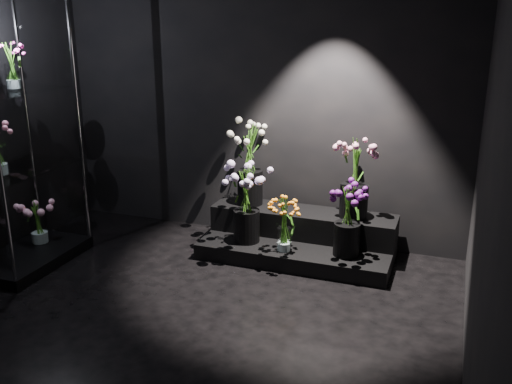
% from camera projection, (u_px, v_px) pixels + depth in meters
% --- Properties ---
extents(floor, '(4.00, 4.00, 0.00)m').
position_uv_depth(floor, '(162.00, 332.00, 4.01)').
color(floor, black).
rests_on(floor, ground).
extents(wall_back, '(4.00, 0.00, 4.00)m').
position_uv_depth(wall_back, '(258.00, 95.00, 5.37)').
color(wall_back, black).
rests_on(wall_back, floor).
extents(wall_right, '(0.00, 4.00, 4.00)m').
position_uv_depth(wall_right, '(492.00, 166.00, 2.93)').
color(wall_right, black).
rests_on(wall_right, floor).
extents(display_riser, '(1.72, 0.77, 0.38)m').
position_uv_depth(display_riser, '(300.00, 237.00, 5.27)').
color(display_riser, black).
rests_on(display_riser, floor).
extents(display_case, '(0.61, 1.02, 2.24)m').
position_uv_depth(display_case, '(15.00, 140.00, 4.77)').
color(display_case, black).
rests_on(display_case, floor).
extents(bouquet_orange_bells, '(0.31, 0.31, 0.48)m').
position_uv_depth(bouquet_orange_bells, '(284.00, 224.00, 4.94)').
color(bouquet_orange_bells, white).
rests_on(bouquet_orange_bells, display_riser).
extents(bouquet_lilac, '(0.45, 0.45, 0.70)m').
position_uv_depth(bouquet_lilac, '(246.00, 199.00, 5.09)').
color(bouquet_lilac, black).
rests_on(bouquet_lilac, display_riser).
extents(bouquet_purple, '(0.37, 0.37, 0.62)m').
position_uv_depth(bouquet_purple, '(348.00, 216.00, 4.82)').
color(bouquet_purple, black).
rests_on(bouquet_purple, display_riser).
extents(bouquet_cream_roses, '(0.47, 0.47, 0.80)m').
position_uv_depth(bouquet_cream_roses, '(250.00, 157.00, 5.34)').
color(bouquet_cream_roses, black).
rests_on(bouquet_cream_roses, display_riser).
extents(bouquet_pink_roses, '(0.37, 0.37, 0.72)m').
position_uv_depth(bouquet_pink_roses, '(355.00, 174.00, 5.01)').
color(bouquet_pink_roses, black).
rests_on(bouquet_pink_roses, display_riser).
extents(bouquet_case_magenta, '(0.27, 0.27, 0.39)m').
position_uv_depth(bouquet_case_magenta, '(11.00, 64.00, 4.69)').
color(bouquet_case_magenta, white).
rests_on(bouquet_case_magenta, display_case).
extents(bouquet_case_base_pink, '(0.38, 0.38, 0.43)m').
position_uv_depth(bouquet_case_base_pink, '(38.00, 219.00, 5.23)').
color(bouquet_case_base_pink, white).
rests_on(bouquet_case_base_pink, display_case).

